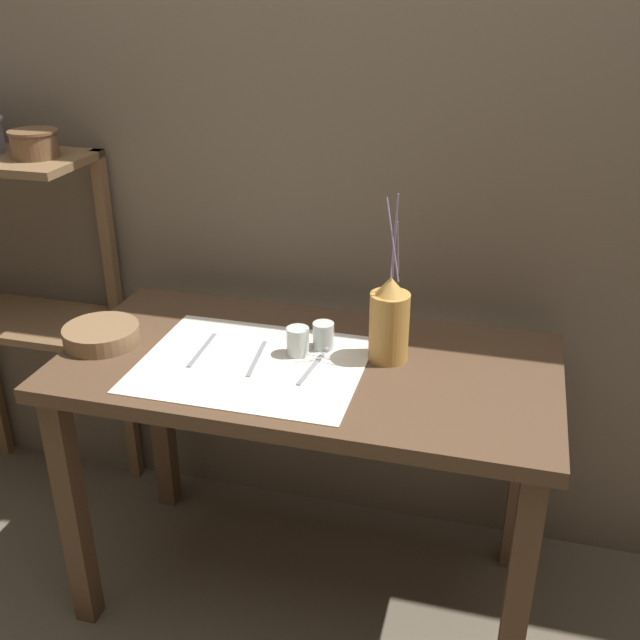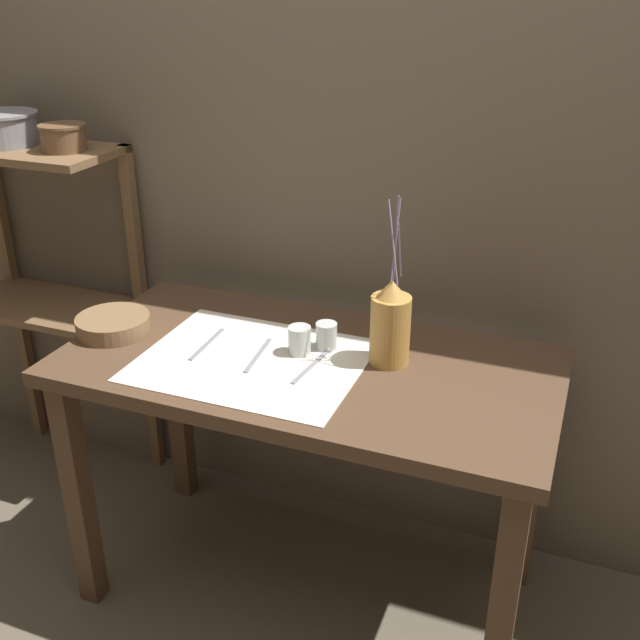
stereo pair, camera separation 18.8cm
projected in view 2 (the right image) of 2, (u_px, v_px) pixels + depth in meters
The scene contains 14 objects.
ground_plane at pixel (309, 585), 2.29m from camera, with size 12.00×12.00×0.00m, color brown.
stone_wall_back at pixel (364, 164), 2.14m from camera, with size 7.00×0.06×2.40m.
wooden_table at pixel (308, 397), 2.00m from camera, with size 1.29×0.66×0.78m.
wooden_shelf_unit at pixel (48, 254), 2.50m from camera, with size 0.59×0.30×1.21m.
linen_cloth at pixel (252, 360), 1.94m from camera, with size 0.57×0.46×0.00m.
pitcher_with_flowers at pixel (390, 325), 1.89m from camera, with size 0.10×0.10×0.45m.
wooden_bowl at pixel (113, 324), 2.09m from camera, with size 0.20×0.20×0.05m.
glass_tumbler_near at pixel (300, 340), 1.96m from camera, with size 0.06×0.06×0.08m.
glass_tumbler_far at pixel (326, 336), 1.99m from camera, with size 0.06×0.06×0.07m.
fork_outer at pixel (207, 344), 2.02m from camera, with size 0.02×0.19×0.00m.
fork_inner at pixel (258, 355), 1.96m from camera, with size 0.03×0.19×0.00m.
spoon_inner at pixel (321, 356), 1.95m from camera, with size 0.04×0.21×0.02m.
metal_pot_large at pixel (1, 127), 2.31m from camera, with size 0.23×0.23×0.10m.
metal_pot_small at pixel (63, 136), 2.24m from camera, with size 0.14×0.14×0.08m.
Camera 2 is at (0.66, -1.59, 1.71)m, focal length 42.00 mm.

